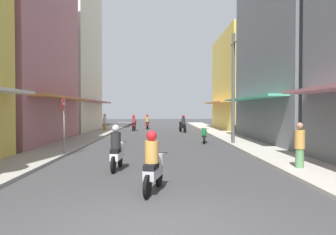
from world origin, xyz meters
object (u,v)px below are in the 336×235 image
(motorbike_red, at_px, (147,123))
(motorbike_black, at_px, (183,125))
(pedestrian_crossing, at_px, (105,121))
(street_sign_no_entry, at_px, (64,118))
(motorbike_green, at_px, (204,135))
(utility_pole, at_px, (233,88))
(pedestrian_foreground, at_px, (300,147))
(motorbike_silver, at_px, (153,165))
(motorbike_maroon, at_px, (134,124))
(motorbike_white, at_px, (117,150))

(motorbike_red, relative_size, motorbike_black, 1.03)
(pedestrian_crossing, xyz_separation_m, street_sign_no_entry, (0.91, -16.27, 0.77))
(motorbike_green, xyz_separation_m, utility_pole, (1.54, -1.16, 2.85))
(motorbike_red, bearing_deg, pedestrian_foreground, -75.48)
(street_sign_no_entry, bearing_deg, motorbike_silver, -58.00)
(motorbike_maroon, height_order, pedestrian_crossing, pedestrian_crossing)
(motorbike_white, height_order, motorbike_red, same)
(pedestrian_foreground, bearing_deg, motorbike_maroon, 109.10)
(motorbike_white, xyz_separation_m, motorbike_black, (3.54, 18.49, 0.00))
(motorbike_maroon, height_order, motorbike_red, same)
(motorbike_black, bearing_deg, motorbike_red, 125.76)
(motorbike_black, bearing_deg, motorbike_white, -100.85)
(motorbike_silver, bearing_deg, pedestrian_crossing, 102.53)
(pedestrian_crossing, bearing_deg, motorbike_red, 40.43)
(motorbike_red, bearing_deg, utility_pole, -69.84)
(motorbike_maroon, relative_size, utility_pole, 0.28)
(motorbike_silver, height_order, motorbike_red, same)
(motorbike_green, relative_size, motorbike_red, 0.99)
(motorbike_green, relative_size, street_sign_no_entry, 0.68)
(pedestrian_foreground, bearing_deg, motorbike_black, 98.14)
(motorbike_white, distance_m, motorbike_red, 23.23)
(motorbike_black, bearing_deg, motorbike_green, -85.79)
(motorbike_green, xyz_separation_m, motorbike_white, (-4.24, -8.99, 0.20))
(motorbike_black, distance_m, pedestrian_foreground, 19.04)
(motorbike_maroon, distance_m, motorbike_green, 12.99)
(motorbike_white, xyz_separation_m, pedestrian_foreground, (6.24, -0.35, 0.12))
(motorbike_white, bearing_deg, pedestrian_crossing, 100.74)
(motorbike_maroon, distance_m, pedestrian_foreground, 22.42)
(motorbike_green, xyz_separation_m, motorbike_red, (-4.11, 14.24, 0.20))
(motorbike_white, bearing_deg, motorbike_green, 64.75)
(pedestrian_crossing, bearing_deg, motorbike_silver, -77.47)
(motorbike_black, relative_size, utility_pole, 0.27)
(motorbike_green, distance_m, motorbike_white, 9.94)
(pedestrian_crossing, relative_size, utility_pole, 0.26)
(motorbike_green, relative_size, pedestrian_foreground, 1.09)
(motorbike_white, relative_size, utility_pole, 0.28)
(motorbike_maroon, xyz_separation_m, motorbike_black, (4.64, -2.34, 0.00))
(motorbike_maroon, distance_m, motorbike_white, 20.86)
(utility_pole, bearing_deg, motorbike_green, 143.02)
(motorbike_maroon, relative_size, motorbike_red, 1.00)
(motorbike_green, height_order, street_sign_no_entry, street_sign_no_entry)
(motorbike_white, xyz_separation_m, pedestrian_crossing, (-3.78, 19.90, 0.25))
(motorbike_white, height_order, motorbike_silver, same)
(motorbike_maroon, relative_size, motorbike_green, 1.01)
(motorbike_maroon, relative_size, pedestrian_crossing, 1.07)
(motorbike_black, xyz_separation_m, pedestrian_foreground, (2.70, -18.84, 0.12))
(motorbike_silver, relative_size, pedestrian_crossing, 1.06)
(motorbike_maroon, height_order, pedestrian_foreground, pedestrian_foreground)
(utility_pole, bearing_deg, motorbike_red, 110.16)
(motorbike_maroon, relative_size, motorbike_white, 1.00)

